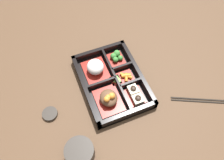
# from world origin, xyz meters

# --- Properties ---
(ground_plane) EXTENTS (3.00, 3.00, 0.00)m
(ground_plane) POSITION_xyz_m (0.00, 0.00, 0.00)
(ground_plane) COLOR #4C3523
(bento_base) EXTENTS (0.30, 0.22, 0.01)m
(bento_base) POSITION_xyz_m (0.00, 0.00, 0.01)
(bento_base) COLOR black
(bento_base) RESTS_ON ground_plane
(bento_rim) EXTENTS (0.30, 0.22, 0.04)m
(bento_rim) POSITION_xyz_m (-0.00, -0.00, 0.02)
(bento_rim) COLOR black
(bento_rim) RESTS_ON ground_plane
(bowl_stew) EXTENTS (0.11, 0.09, 0.06)m
(bowl_stew) POSITION_xyz_m (-0.07, 0.04, 0.03)
(bowl_stew) COLOR maroon
(bowl_stew) RESTS_ON bento_base
(bowl_rice) EXTENTS (0.11, 0.09, 0.06)m
(bowl_rice) POSITION_xyz_m (0.07, 0.04, 0.04)
(bowl_rice) COLOR maroon
(bowl_rice) RESTS_ON bento_base
(bowl_tofu) EXTENTS (0.08, 0.06, 0.03)m
(bowl_tofu) POSITION_xyz_m (-0.09, -0.05, 0.02)
(bowl_tofu) COLOR maroon
(bowl_tofu) RESTS_ON bento_base
(bowl_carrots) EXTENTS (0.06, 0.06, 0.02)m
(bowl_carrots) POSITION_xyz_m (-0.00, -0.06, 0.02)
(bowl_carrots) COLOR maroon
(bowl_carrots) RESTS_ON bento_base
(bowl_greens) EXTENTS (0.08, 0.06, 0.03)m
(bowl_greens) POSITION_xyz_m (0.09, -0.06, 0.02)
(bowl_greens) COLOR maroon
(bowl_greens) RESTS_ON bento_base
(bowl_pickles) EXTENTS (0.04, 0.04, 0.01)m
(bowl_pickles) POSITION_xyz_m (0.00, -0.02, 0.02)
(bowl_pickles) COLOR maroon
(bowl_pickles) RESTS_ON bento_base
(tea_cup) EXTENTS (0.09, 0.09, 0.06)m
(tea_cup) POSITION_xyz_m (-0.20, 0.19, 0.03)
(tea_cup) COLOR #2D2823
(tea_cup) RESTS_ON ground_plane
(chopsticks) EXTENTS (0.10, 0.19, 0.01)m
(chopsticks) POSITION_xyz_m (-0.18, -0.27, 0.00)
(chopsticks) COLOR black
(chopsticks) RESTS_ON ground_plane
(sauce_dish) EXTENTS (0.05, 0.05, 0.01)m
(sauce_dish) POSITION_xyz_m (-0.04, 0.25, 0.01)
(sauce_dish) COLOR #2D2823
(sauce_dish) RESTS_ON ground_plane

